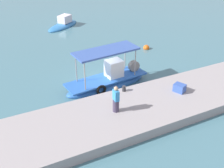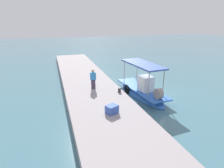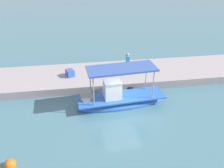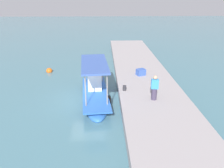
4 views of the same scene
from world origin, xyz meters
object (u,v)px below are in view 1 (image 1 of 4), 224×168
fisherman_near_bollard (116,100)px  mooring_bollard (124,88)px  main_fishing_boat (108,80)px  moored_boat_near (63,25)px  marker_buoy (146,48)px  cargo_crate (180,88)px

fisherman_near_bollard → mooring_bollard: size_ratio=4.52×
main_fishing_boat → moored_boat_near: main_fishing_boat is taller
fisherman_near_bollard → marker_buoy: 11.27m
fisherman_near_bollard → marker_buoy: fisherman_near_bollard is taller
moored_boat_near → fisherman_near_bollard: bearing=-98.5°
mooring_bollard → fisherman_near_bollard: bearing=-130.4°
marker_buoy → moored_boat_near: bearing=115.7°
fisherman_near_bollard → cargo_crate: bearing=1.5°
fisherman_near_bollard → marker_buoy: (7.48, 8.34, -1.23)m
main_fishing_boat → cargo_crate: (3.31, -3.69, 0.42)m
fisherman_near_bollard → moored_boat_near: (2.71, 18.23, -1.14)m
main_fishing_boat → cargo_crate: main_fishing_boat is taller
main_fishing_boat → marker_buoy: (6.15, 4.53, -0.33)m
fisherman_near_bollard → main_fishing_boat: bearing=70.7°
fisherman_near_bollard → cargo_crate: size_ratio=2.37×
mooring_bollard → moored_boat_near: size_ratio=0.07×
fisherman_near_bollard → moored_boat_near: size_ratio=0.34×
main_fishing_boat → fisherman_near_bollard: main_fishing_boat is taller
marker_buoy → moored_boat_near: moored_boat_near is taller
cargo_crate → marker_buoy: cargo_crate is taller
main_fishing_boat → fisherman_near_bollard: size_ratio=3.85×
main_fishing_boat → moored_boat_near: 14.49m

